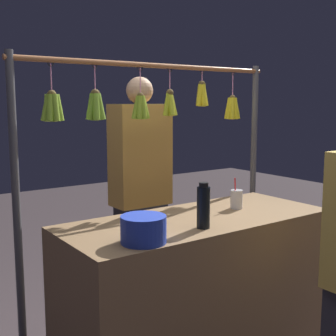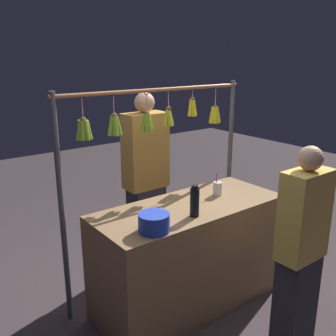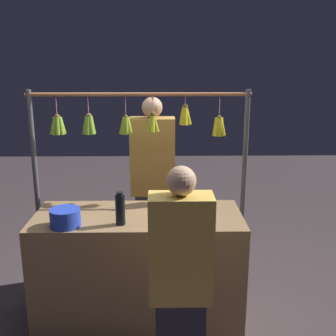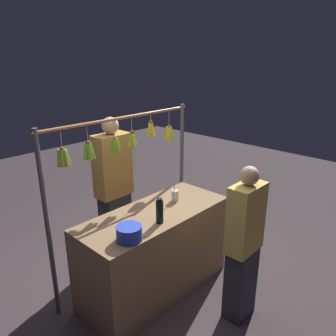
{
  "view_description": "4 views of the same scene",
  "coord_description": "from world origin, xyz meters",
  "px_view_note": "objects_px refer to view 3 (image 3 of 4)",
  "views": [
    {
      "loc": [
        1.63,
        1.98,
        1.58
      ],
      "look_at": [
        0.21,
        0.0,
        1.23
      ],
      "focal_mm": 48.2,
      "sensor_mm": 36.0,
      "label": 1
    },
    {
      "loc": [
        1.92,
        2.21,
        2.1
      ],
      "look_at": [
        0.22,
        0.0,
        1.28
      ],
      "focal_mm": 41.16,
      "sensor_mm": 36.0,
      "label": 2
    },
    {
      "loc": [
        -0.18,
        2.96,
        2.08
      ],
      "look_at": [
        -0.23,
        0.0,
        1.3
      ],
      "focal_mm": 43.23,
      "sensor_mm": 36.0,
      "label": 3
    },
    {
      "loc": [
        2.08,
        2.14,
        2.43
      ],
      "look_at": [
        -0.2,
        0.0,
        1.34
      ],
      "focal_mm": 35.42,
      "sensor_mm": 36.0,
      "label": 4
    }
  ],
  "objects_px": {
    "water_bottle": "(120,209)",
    "customer_person": "(180,294)",
    "blue_bucket": "(65,218)",
    "vendor_person": "(153,190)",
    "drink_cup": "(182,206)"
  },
  "relations": [
    {
      "from": "vendor_person",
      "to": "customer_person",
      "type": "height_order",
      "value": "vendor_person"
    },
    {
      "from": "blue_bucket",
      "to": "drink_cup",
      "type": "height_order",
      "value": "drink_cup"
    },
    {
      "from": "drink_cup",
      "to": "customer_person",
      "type": "distance_m",
      "value": 0.92
    },
    {
      "from": "blue_bucket",
      "to": "vendor_person",
      "type": "relative_size",
      "value": 0.12
    },
    {
      "from": "water_bottle",
      "to": "vendor_person",
      "type": "xyz_separation_m",
      "value": [
        -0.22,
        -0.97,
        -0.16
      ]
    },
    {
      "from": "blue_bucket",
      "to": "vendor_person",
      "type": "xyz_separation_m",
      "value": [
        -0.61,
        -1.0,
        -0.11
      ]
    },
    {
      "from": "drink_cup",
      "to": "customer_person",
      "type": "xyz_separation_m",
      "value": [
        0.05,
        0.89,
        -0.22
      ]
    },
    {
      "from": "water_bottle",
      "to": "drink_cup",
      "type": "distance_m",
      "value": 0.51
    },
    {
      "from": "water_bottle",
      "to": "drink_cup",
      "type": "bearing_deg",
      "value": -154.27
    },
    {
      "from": "blue_bucket",
      "to": "drink_cup",
      "type": "relative_size",
      "value": 1.12
    },
    {
      "from": "drink_cup",
      "to": "vendor_person",
      "type": "height_order",
      "value": "vendor_person"
    },
    {
      "from": "customer_person",
      "to": "blue_bucket",
      "type": "bearing_deg",
      "value": -38.39
    },
    {
      "from": "drink_cup",
      "to": "customer_person",
      "type": "height_order",
      "value": "customer_person"
    },
    {
      "from": "water_bottle",
      "to": "customer_person",
      "type": "relative_size",
      "value": 0.16
    },
    {
      "from": "customer_person",
      "to": "vendor_person",
      "type": "bearing_deg",
      "value": -83.38
    }
  ]
}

